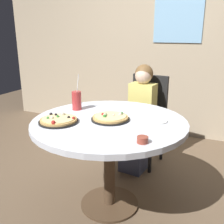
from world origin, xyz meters
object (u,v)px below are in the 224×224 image
object	(u,v)px
dining_table	(109,132)
plate_small	(155,121)
diner_child	(139,123)
pizza_cheese	(59,120)
chair_wooden	(146,114)
sauce_bowl	(143,140)
soda_cup	(77,100)
pizza_veggie	(110,118)

from	to	relation	value
dining_table	plate_small	bearing A→B (deg)	20.19
diner_child	pizza_cheese	bearing A→B (deg)	-108.20
chair_wooden	sauce_bowl	distance (m)	1.30
diner_child	sauce_bowl	distance (m)	1.15
sauce_bowl	plate_small	bearing A→B (deg)	94.92
chair_wooden	diner_child	world-z (taller)	diner_child
soda_cup	plate_small	world-z (taller)	soda_cup
dining_table	soda_cup	bearing A→B (deg)	159.48
diner_child	soda_cup	bearing A→B (deg)	-121.05
pizza_cheese	soda_cup	world-z (taller)	soda_cup
soda_cup	sauce_bowl	size ratio (longest dim) A/B	4.39
pizza_cheese	sauce_bowl	distance (m)	0.69
soda_cup	sauce_bowl	distance (m)	0.86
pizza_veggie	diner_child	bearing A→B (deg)	90.97
chair_wooden	plate_small	world-z (taller)	chair_wooden
pizza_veggie	plate_small	bearing A→B (deg)	19.13
pizza_veggie	sauce_bowl	bearing A→B (deg)	-41.16
dining_table	diner_child	xyz separation A→B (m)	(-0.01, 0.74, -0.16)
chair_wooden	diner_child	size ratio (longest dim) A/B	0.88
dining_table	plate_small	world-z (taller)	plate_small
plate_small	diner_child	bearing A→B (deg)	118.19
diner_child	sauce_bowl	world-z (taller)	diner_child
diner_child	soda_cup	world-z (taller)	diner_child
diner_child	pizza_cheese	world-z (taller)	diner_child
pizza_cheese	chair_wooden	bearing A→B (deg)	73.79
pizza_veggie	soda_cup	xyz separation A→B (m)	(-0.38, 0.13, 0.06)
chair_wooden	soda_cup	xyz separation A→B (m)	(-0.38, -0.79, 0.30)
pizza_cheese	sauce_bowl	bearing A→B (deg)	-8.41
pizza_cheese	sauce_bowl	xyz separation A→B (m)	(0.68, -0.10, 0.00)
diner_child	dining_table	bearing A→B (deg)	-89.42
sauce_bowl	pizza_veggie	bearing A→B (deg)	138.84
chair_wooden	plate_small	size ratio (longest dim) A/B	5.28
pizza_veggie	sauce_bowl	world-z (taller)	pizza_veggie
pizza_veggie	pizza_cheese	bearing A→B (deg)	-146.76
pizza_veggie	soda_cup	size ratio (longest dim) A/B	0.96
dining_table	pizza_cheese	distance (m)	0.40
sauce_bowl	pizza_cheese	bearing A→B (deg)	171.59
soda_cup	pizza_cheese	bearing A→B (deg)	-81.31
pizza_cheese	soda_cup	bearing A→B (deg)	98.69
dining_table	pizza_cheese	bearing A→B (deg)	-147.43
pizza_veggie	plate_small	size ratio (longest dim) A/B	1.64
pizza_veggie	pizza_cheese	size ratio (longest dim) A/B	1.00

